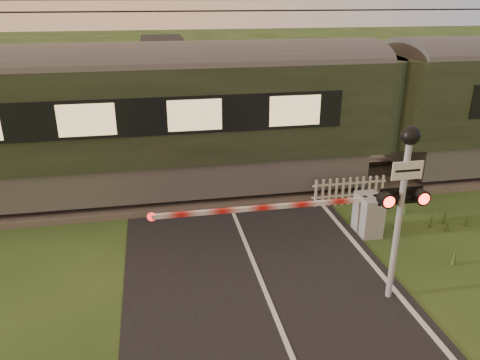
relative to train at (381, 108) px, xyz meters
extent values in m
plane|color=#223916|center=(-5.29, -6.50, -2.46)|extent=(160.00, 160.00, 0.00)
cube|color=black|center=(-5.29, -6.50, -2.45)|extent=(6.00, 140.00, 0.02)
cube|color=#47423D|center=(-5.29, 0.00, -2.40)|extent=(140.00, 3.40, 0.24)
cube|color=slate|center=(-5.29, -0.72, -2.20)|extent=(140.00, 0.08, 0.14)
cube|color=slate|center=(-5.29, 0.72, -2.20)|extent=(140.00, 0.08, 0.14)
cube|color=#2D2116|center=(-5.29, 0.00, -2.27)|extent=(0.24, 2.20, 0.06)
cylinder|color=black|center=(-5.29, -0.30, 3.04)|extent=(120.00, 0.02, 0.02)
cylinder|color=black|center=(-5.29, 0.30, 3.04)|extent=(120.00, 0.02, 0.02)
cylinder|color=black|center=(-5.29, 0.00, 3.34)|extent=(120.00, 0.02, 0.02)
cube|color=slate|center=(-11.91, 0.00, -1.58)|extent=(21.90, 2.90, 1.09)
cube|color=gray|center=(-1.99, -3.70, -1.92)|extent=(0.54, 0.83, 1.07)
cylinder|color=gray|center=(-2.13, -3.70, -1.92)|extent=(0.12, 0.12, 1.07)
cube|color=gray|center=(-1.45, -3.70, -1.46)|extent=(0.88, 0.16, 0.16)
cube|color=red|center=(-4.86, -3.70, -1.46)|extent=(5.46, 0.11, 0.11)
cylinder|color=red|center=(-7.59, -3.70, -1.46)|extent=(0.21, 0.04, 0.21)
cylinder|color=gray|center=(-2.77, -6.45, -0.76)|extent=(0.12, 0.12, 3.38)
cube|color=white|center=(-2.77, -6.51, 0.42)|extent=(0.62, 0.03, 0.36)
sphere|color=black|center=(-2.77, -6.45, 1.08)|extent=(0.36, 0.36, 0.36)
cube|color=black|center=(-2.77, -6.45, -0.15)|extent=(0.85, 0.07, 0.07)
cylinder|color=#FF140C|center=(-3.13, -6.63, -0.15)|extent=(0.23, 0.02, 0.23)
cylinder|color=#FF140C|center=(-2.41, -6.63, -0.15)|extent=(0.23, 0.02, 0.23)
cube|color=black|center=(-2.77, -6.40, -0.15)|extent=(0.90, 0.02, 0.36)
cube|color=silver|center=(-1.74, -1.87, -2.17)|extent=(2.33, 0.04, 0.06)
cube|color=silver|center=(-1.74, -1.87, -1.78)|extent=(2.33, 0.04, 0.06)
camera|label=1|loc=(-7.40, -13.97, 3.51)|focal=35.00mm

